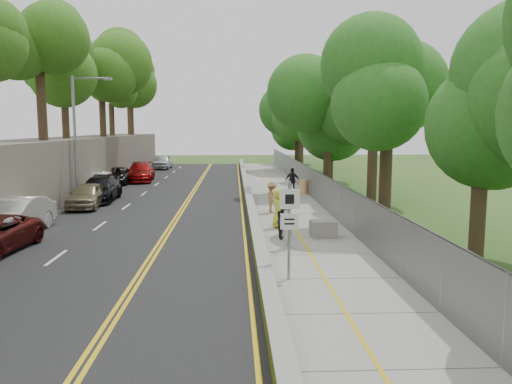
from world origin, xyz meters
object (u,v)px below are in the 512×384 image
object	(u,v)px
construction_barrel	(303,187)
concrete_block	(323,229)
car_1	(15,216)
streetlight	(78,130)
person_far	(292,181)
painter_0	(279,208)
signpost	(289,219)

from	to	relation	value
construction_barrel	concrete_block	distance (m)	14.33
car_1	streetlight	bearing A→B (deg)	93.66
streetlight	person_far	distance (m)	14.96
streetlight	construction_barrel	distance (m)	15.67
concrete_block	car_1	bearing A→B (deg)	175.26
streetlight	concrete_block	xyz separation A→B (m)	(13.66, -11.00, -4.23)
car_1	concrete_block	bearing A→B (deg)	-1.35
streetlight	concrete_block	bearing A→B (deg)	-38.84
streetlight	person_far	xyz separation A→B (m)	(14.04, 3.67, -3.67)
construction_barrel	painter_0	bearing A→B (deg)	-103.18
signpost	construction_barrel	size ratio (longest dim) A/B	3.06
painter_0	streetlight	bearing A→B (deg)	34.36
streetlight	painter_0	size ratio (longest dim) A/B	4.23
streetlight	person_far	bearing A→B (deg)	14.64
construction_barrel	person_far	world-z (taller)	person_far
person_far	construction_barrel	bearing A→B (deg)	167.41
person_far	signpost	bearing A→B (deg)	98.11
signpost	person_far	distance (m)	20.86
streetlight	signpost	xyz separation A→B (m)	(11.51, -17.02, -2.68)
painter_0	person_far	size ratio (longest dim) A/B	1.03
signpost	construction_barrel	bearing A→B (deg)	80.90
signpost	person_far	world-z (taller)	signpost
person_far	car_1	bearing A→B (deg)	59.13
car_1	painter_0	distance (m)	11.91
concrete_block	car_1	size ratio (longest dim) A/B	0.22
concrete_block	painter_0	xyz separation A→B (m)	(-1.75, 2.12, 0.58)
construction_barrel	streetlight	bearing A→B (deg)	-167.45
streetlight	construction_barrel	world-z (taller)	streetlight
concrete_block	person_far	distance (m)	14.68
signpost	car_1	bearing A→B (deg)	148.07
concrete_block	painter_0	bearing A→B (deg)	129.56
streetlight	construction_barrel	size ratio (longest dim) A/B	7.89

